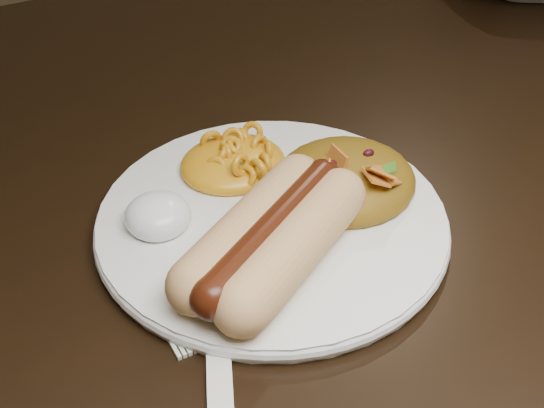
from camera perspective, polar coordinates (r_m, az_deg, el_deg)
name	(u,v)px	position (r m, az deg, el deg)	size (l,w,h in m)	color
table	(298,271)	(0.65, 1.97, -5.05)	(1.60, 0.90, 0.75)	black
plate	(272,222)	(0.55, 0.00, -1.35)	(0.25, 0.25, 0.01)	white
hotdog	(272,236)	(0.50, 0.03, -2.44)	(0.13, 0.13, 0.04)	tan
mac_and_cheese	(232,151)	(0.58, -2.99, 4.00)	(0.08, 0.08, 0.03)	gold
sour_cream	(157,209)	(0.53, -8.67, -0.35)	(0.05, 0.05, 0.03)	white
taco_salad	(346,168)	(0.56, 5.59, 2.70)	(0.11, 0.10, 0.05)	#9E3E02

